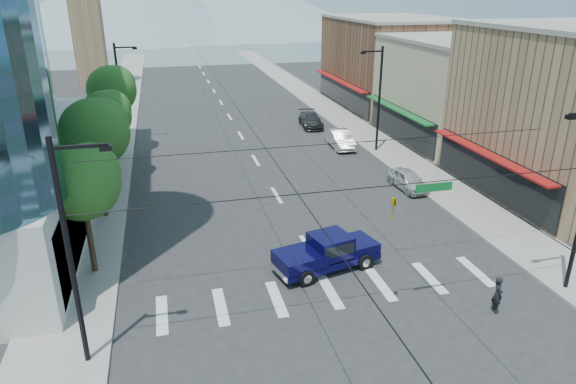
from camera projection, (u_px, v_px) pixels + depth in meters
name	position (u px, v px, depth m)	size (l,w,h in m)	color
ground	(345.00, 309.00, 23.07)	(160.00, 160.00, 0.00)	#28282B
sidewalk_left	(119.00, 118.00, 56.45)	(4.00, 120.00, 0.15)	gray
sidewalk_right	(326.00, 107.00, 61.78)	(4.00, 120.00, 0.15)	gray
shop_mid	(463.00, 92.00, 47.49)	(12.00, 14.00, 9.00)	tan
shop_far	(391.00, 63.00, 61.73)	(12.00, 18.00, 10.00)	brown
clock_tower	(85.00, 9.00, 71.38)	(4.80, 4.80, 20.40)	#8C6B4C
mountain_right	(238.00, 2.00, 168.48)	(90.00, 90.00, 18.00)	gray
tree_near	(84.00, 180.00, 24.26)	(3.65, 3.64, 6.71)	black
tree_midnear	(97.00, 130.00, 30.35)	(4.09, 4.09, 7.52)	black
tree_midfar	(107.00, 114.00, 36.88)	(3.65, 3.64, 6.71)	black
tree_far	(113.00, 88.00, 42.97)	(4.09, 4.09, 7.52)	black
signal_rig	(362.00, 224.00, 20.49)	(21.80, 0.20, 9.00)	black
lamp_pole_nw	(121.00, 90.00, 45.92)	(2.00, 0.25, 9.00)	black
lamp_pole_ne	(378.00, 96.00, 43.45)	(2.00, 0.25, 9.00)	black
pickup_truck	(326.00, 252.00, 26.00)	(5.81, 3.19, 1.87)	#090736
pedestrian	(498.00, 294.00, 22.60)	(0.63, 0.42, 1.73)	black
parked_car_near	(408.00, 180.00, 36.58)	(1.61, 4.01, 1.36)	silver
parked_car_mid	(340.00, 139.00, 46.15)	(1.64, 4.70, 1.55)	#BDBDBD
parked_car_far	(311.00, 120.00, 53.06)	(2.00, 4.92, 1.43)	#2D2D2F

